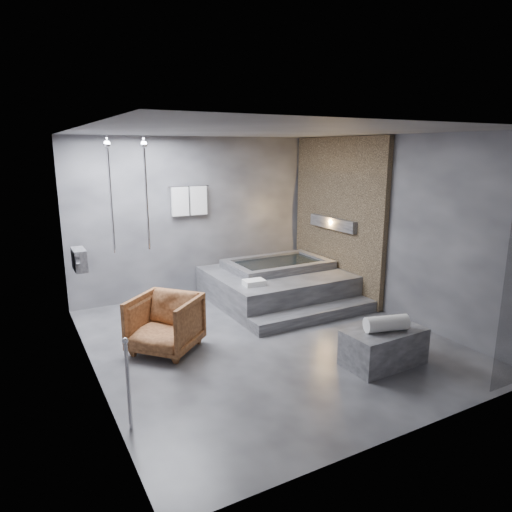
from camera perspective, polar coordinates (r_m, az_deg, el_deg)
room at (r=6.38m, az=3.24°, el=5.52°), size 5.00×5.04×2.82m
tub_deck at (r=8.04m, az=2.53°, el=-3.66°), size 2.20×2.00×0.50m
tub_step at (r=7.16m, az=7.44°, el=-7.27°), size 2.20×0.36×0.18m
concrete_bench at (r=5.90m, az=15.65°, el=-10.87°), size 1.01×0.57×0.45m
driftwood_chair at (r=6.11m, az=-11.30°, el=-8.28°), size 1.14×1.14×0.74m
rolled_towel at (r=5.75m, az=16.00°, el=-8.10°), size 0.56×0.32×0.19m
deck_towel at (r=7.16m, az=-0.24°, el=-3.33°), size 0.34×0.27×0.09m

